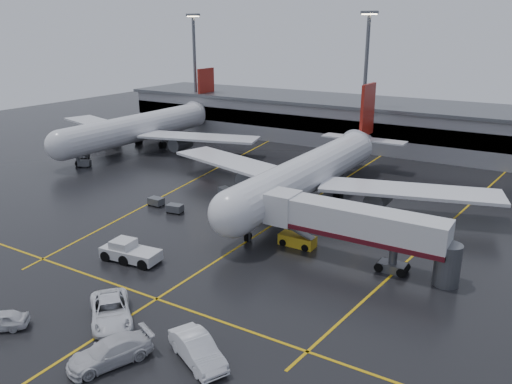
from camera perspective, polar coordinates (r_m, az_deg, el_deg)
The scene contains 21 objects.
ground at distance 62.77m, azimuth 2.51°, elevation -3.29°, with size 220.00×220.00×0.00m, color black.
apron_line_centre at distance 62.76m, azimuth 2.51°, elevation -3.28°, with size 0.25×90.00×0.02m, color gold.
apron_line_stop at distance 46.54m, azimuth -11.03°, elevation -11.64°, with size 60.00×0.25×0.02m, color gold.
apron_line_left at distance 81.18m, azimuth -6.44°, elevation 1.60°, with size 0.25×70.00×0.02m, color gold.
apron_line_right at distance 66.16m, azimuth 20.68°, elevation -3.34°, with size 0.25×70.00×0.02m, color gold.
terminal at distance 104.77m, azimuth 15.47°, elevation 7.21°, with size 122.00×19.00×8.60m.
light_mast_left at distance 118.82m, azimuth -6.85°, elevation 13.87°, with size 3.00×1.20×25.45m.
light_mast_mid at distance 99.35m, azimuth 12.14°, elevation 12.82°, with size 3.00×1.20×25.45m.
main_airliner at distance 69.68m, azimuth 6.44°, elevation 2.43°, with size 48.80×45.60×14.10m.
second_airliner at distance 102.90m, azimuth -12.32°, elevation 7.19°, with size 48.80×45.60×14.10m.
jet_bridge at distance 51.67m, azimuth 10.90°, elevation -3.72°, with size 19.90×3.40×6.05m.
pushback_tractor at distance 53.82m, azimuth -13.95°, elevation -6.56°, with size 6.44×3.31×2.21m.
belt_loader at distance 55.91m, azimuth 4.63°, elevation -5.39°, with size 4.01×1.89×2.53m.
service_van_a at distance 43.80m, azimuth -15.90°, elevation -12.68°, with size 3.07×6.66×1.85m, color white.
service_van_b at distance 39.14m, azimuth -15.99°, elevation -16.79°, with size 2.46×6.06×1.76m, color silver.
service_van_c at distance 38.08m, azimuth -6.55°, elevation -17.07°, with size 2.03×5.82×1.92m, color white.
baggage_cart_a at distance 66.14m, azimuth -9.04°, elevation -1.79°, with size 2.18×1.60×1.12m.
baggage_cart_b at distance 69.17m, azimuth -11.10°, elevation -1.02°, with size 2.03×1.35×1.12m.
baggage_cart_c at distance 72.25m, azimuth -3.45°, elevation 0.12°, with size 2.34×1.94×1.12m.
baggage_cart_d at distance 98.01m, azimuth -18.75°, elevation 3.97°, with size 2.21×1.65×1.12m.
baggage_cart_e at distance 91.71m, azimuth -18.62°, elevation 3.07°, with size 2.38×2.14×1.12m.
Camera 1 is at (28.11, -51.30, 22.76)m, focal length 35.82 mm.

